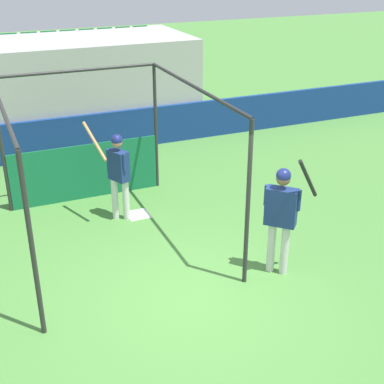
% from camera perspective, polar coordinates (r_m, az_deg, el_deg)
% --- Properties ---
extents(ground_plane, '(60.00, 60.00, 0.00)m').
position_cam_1_polar(ground_plane, '(8.42, 0.23, -11.15)').
color(ground_plane, '#477F38').
extents(outfield_wall, '(24.00, 0.12, 1.04)m').
position_cam_1_polar(outfield_wall, '(14.11, -10.97, 6.08)').
color(outfield_wall, navy).
rests_on(outfield_wall, ground).
extents(bleacher_section, '(6.50, 3.20, 2.72)m').
position_cam_1_polar(bleacher_section, '(15.45, -12.65, 10.79)').
color(bleacher_section, '#9E9E99').
rests_on(bleacher_section, ground).
extents(batting_cage, '(3.25, 4.21, 2.76)m').
position_cam_1_polar(batting_cage, '(10.50, -10.51, 3.79)').
color(batting_cage, '#282828').
rests_on(batting_cage, ground).
extents(home_plate, '(0.44, 0.44, 0.02)m').
position_cam_1_polar(home_plate, '(10.84, -5.74, -2.41)').
color(home_plate, white).
rests_on(home_plate, ground).
extents(player_batter, '(0.72, 0.78, 1.94)m').
position_cam_1_polar(player_batter, '(10.32, -7.91, 2.44)').
color(player_batter, silver).
rests_on(player_batter, ground).
extents(player_waiting, '(0.78, 0.65, 2.12)m').
position_cam_1_polar(player_waiting, '(8.56, 9.52, -1.97)').
color(player_waiting, silver).
rests_on(player_waiting, ground).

